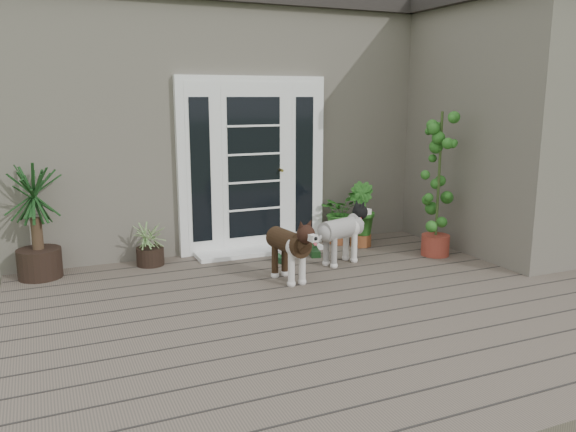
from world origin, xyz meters
name	(u,v)px	position (x,y,z in m)	size (l,w,h in m)	color
deck	(355,308)	(0.00, 0.40, 0.06)	(6.20, 4.60, 0.12)	#6B5B4C
house_main	(219,127)	(0.00, 4.65, 1.55)	(7.40, 4.00, 3.10)	#665E54
roof_main	(217,17)	(0.00, 4.65, 3.20)	(7.60, 4.20, 0.20)	#2D2826
house_wing	(512,135)	(2.90, 1.50, 1.55)	(1.60, 2.40, 3.10)	#665E54
door_unit	(253,165)	(-0.20, 2.60, 1.19)	(1.90, 0.14, 2.15)	white
door_step	(260,250)	(-0.20, 2.40, 0.14)	(1.60, 0.40, 0.05)	white
brindle_dog	(288,253)	(-0.33, 1.23, 0.43)	(0.32, 0.74, 0.62)	#382414
white_dog	(341,238)	(0.48, 1.57, 0.43)	(0.31, 0.73, 0.61)	silver
spider_plant	(150,242)	(-1.55, 2.40, 0.40)	(0.52, 0.52, 0.56)	#A5BE75
yucca	(36,221)	(-2.71, 2.40, 0.74)	(0.86, 0.86, 1.25)	black
herb_a	(339,220)	(0.91, 2.40, 0.44)	(0.50, 0.50, 0.64)	#1C641C
herb_b	(361,223)	(1.11, 2.17, 0.43)	(0.41, 0.41, 0.61)	#195A1B
herb_c	(430,213)	(2.38, 2.40, 0.41)	(0.38, 0.38, 0.59)	#1B5C1A
sapling	(439,182)	(1.72, 1.43, 1.02)	(0.53, 0.53, 1.80)	#174B15
clog_left	(283,259)	(-0.12, 1.85, 0.16)	(0.14, 0.29, 0.09)	#15341B
clog_right	(314,251)	(0.37, 2.02, 0.17)	(0.16, 0.33, 0.10)	#143315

